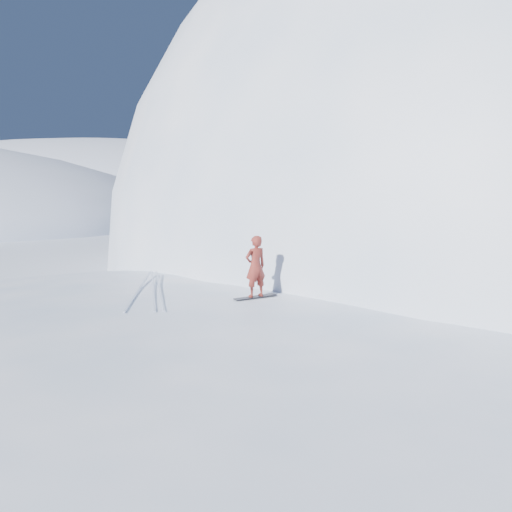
# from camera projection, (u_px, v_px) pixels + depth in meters

# --- Properties ---
(ground) EXTENTS (400.00, 400.00, 0.00)m
(ground) POSITION_uv_depth(u_px,v_px,m) (132.00, 438.00, 10.35)
(ground) COLOR white
(ground) RESTS_ON ground
(near_ridge) EXTENTS (36.00, 28.00, 4.80)m
(near_ridge) POSITION_uv_depth(u_px,v_px,m) (195.00, 383.00, 13.30)
(near_ridge) COLOR white
(near_ridge) RESTS_ON ground
(summit_peak) EXTENTS (60.00, 56.00, 56.00)m
(summit_peak) POSITION_uv_depth(u_px,v_px,m) (505.00, 261.00, 35.73)
(summit_peak) COLOR white
(summit_peak) RESTS_ON ground
(peak_shoulder) EXTENTS (28.00, 24.00, 18.00)m
(peak_shoulder) POSITION_uv_depth(u_px,v_px,m) (370.00, 275.00, 29.98)
(peak_shoulder) COLOR white
(peak_shoulder) RESTS_ON ground
(far_ridge_c) EXTENTS (140.00, 90.00, 36.00)m
(far_ridge_c) POSITION_uv_depth(u_px,v_px,m) (100.00, 210.00, 119.75)
(far_ridge_c) COLOR white
(far_ridge_c) RESTS_ON ground
(wind_bumps) EXTENTS (16.00, 14.40, 1.00)m
(wind_bumps) POSITION_uv_depth(u_px,v_px,m) (134.00, 396.00, 12.45)
(wind_bumps) COLOR white
(wind_bumps) RESTS_ON ground
(snowboard) EXTENTS (1.31, 0.93, 0.02)m
(snowboard) POSITION_uv_depth(u_px,v_px,m) (255.00, 297.00, 13.62)
(snowboard) COLOR black
(snowboard) RESTS_ON near_ridge
(snowboarder) EXTENTS (0.80, 0.72, 1.83)m
(snowboarder) POSITION_uv_depth(u_px,v_px,m) (255.00, 266.00, 13.48)
(snowboarder) COLOR maroon
(snowboarder) RESTS_ON snowboard
(board_tracks) EXTENTS (1.86, 5.96, 0.04)m
(board_tracks) POSITION_uv_depth(u_px,v_px,m) (151.00, 287.00, 14.88)
(board_tracks) COLOR silver
(board_tracks) RESTS_ON ground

